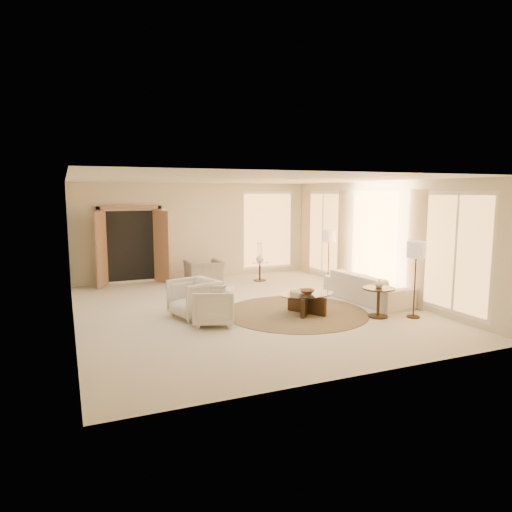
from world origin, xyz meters
name	(u,v)px	position (x,y,z in m)	size (l,w,h in m)	color
room	(246,246)	(0.00, 0.00, 1.40)	(7.04, 8.04, 2.83)	beige
windows_right	(375,241)	(3.45, 0.10, 1.35)	(0.10, 6.40, 2.40)	#FFB866
window_back_corner	(268,230)	(2.30, 3.95, 1.35)	(1.70, 0.10, 2.40)	#FFB866
curtains_right	(352,239)	(3.40, 1.00, 1.30)	(0.06, 5.20, 2.60)	#CCAD8E
french_doors	(131,246)	(-1.90, 3.82, 1.07)	(1.95, 0.66, 2.16)	#A77957
area_rug	(296,312)	(0.86, -0.68, 0.01)	(3.06, 3.06, 0.01)	#3C311F
sofa	(368,287)	(2.90, -0.40, 0.33)	(2.27, 0.89, 0.66)	silver
armchair_left	(194,296)	(-1.21, -0.17, 0.43)	(0.84, 0.78, 0.86)	silver
armchair_right	(214,304)	(-1.01, -0.84, 0.40)	(0.77, 0.72, 0.79)	silver
accent_chair	(204,268)	(-0.03, 3.13, 0.42)	(0.97, 0.63, 0.85)	gray
coffee_table	(307,301)	(1.03, -0.85, 0.28)	(1.29, 1.29, 0.44)	black
end_table	(378,297)	(2.25, -1.63, 0.42)	(0.65, 0.65, 0.61)	black
side_table	(260,269)	(1.55, 2.85, 0.33)	(0.47, 0.47, 0.55)	black
floor_lamp_near	(329,239)	(2.90, 1.33, 1.31)	(0.37, 0.37, 1.54)	black
floor_lamp_far	(416,253)	(2.90, -1.94, 1.33)	(0.38, 0.38, 1.56)	black
bowl	(307,291)	(1.03, -0.85, 0.48)	(0.32, 0.32, 0.08)	brown
end_vase	(379,284)	(2.25, -1.63, 0.69)	(0.17, 0.17, 0.17)	silver
side_vase	(260,258)	(1.55, 2.85, 0.66)	(0.22, 0.22, 0.23)	silver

